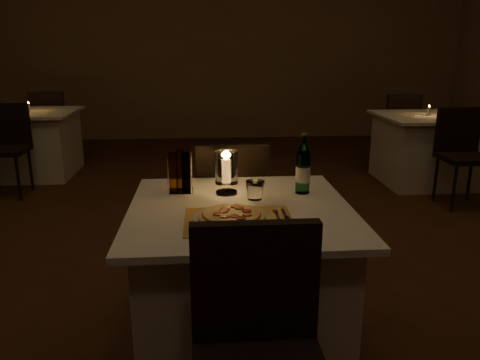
{
  "coord_description": "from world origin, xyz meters",
  "views": [
    {
      "loc": [
        -0.14,
        -2.62,
        1.43
      ],
      "look_at": [
        0.01,
        -0.61,
        0.86
      ],
      "focal_mm": 35.0,
      "sensor_mm": 36.0,
      "label": 1
    }
  ],
  "objects": [
    {
      "name": "neighbor_chair_ra",
      "position": [
        2.23,
        1.46,
        0.55
      ],
      "size": [
        0.42,
        0.42,
        0.9
      ],
      "color": "black",
      "rests_on": "ground"
    },
    {
      "name": "water_bottle",
      "position": [
        0.33,
        -0.44,
        0.86
      ],
      "size": [
        0.07,
        0.07,
        0.3
      ],
      "color": "#52986A",
      "rests_on": "main_table"
    },
    {
      "name": "cruet_caddy",
      "position": [
        -0.27,
        -0.39,
        0.84
      ],
      "size": [
        0.12,
        0.12,
        0.21
      ],
      "color": "white",
      "rests_on": "main_table"
    },
    {
      "name": "chair_far",
      "position": [
        0.01,
        0.09,
        0.55
      ],
      "size": [
        0.42,
        0.42,
        0.9
      ],
      "color": "black",
      "rests_on": "ground"
    },
    {
      "name": "neighbor_table_right",
      "position": [
        2.23,
        2.17,
        0.37
      ],
      "size": [
        1.0,
        1.0,
        0.74
      ],
      "color": "silver",
      "rests_on": "ground"
    },
    {
      "name": "main_table",
      "position": [
        0.01,
        -0.63,
        0.37
      ],
      "size": [
        1.0,
        1.0,
        0.74
      ],
      "color": "silver",
      "rests_on": "ground"
    },
    {
      "name": "fork",
      "position": [
        0.16,
        -0.77,
        0.75
      ],
      "size": [
        0.02,
        0.18,
        0.0
      ],
      "color": "silver",
      "rests_on": "placemat"
    },
    {
      "name": "plate",
      "position": [
        -0.04,
        -0.81,
        0.75
      ],
      "size": [
        0.32,
        0.32,
        0.01
      ],
      "primitive_type": "cylinder",
      "color": "white",
      "rests_on": "placemat"
    },
    {
      "name": "neighbor_candle_left",
      "position": [
        -2.1,
        2.83,
        0.79
      ],
      "size": [
        0.03,
        0.03,
        0.11
      ],
      "color": "white",
      "rests_on": "neighbor_table_left"
    },
    {
      "name": "neighbor_chair_lb",
      "position": [
        -2.1,
        3.54,
        0.55
      ],
      "size": [
        0.42,
        0.42,
        0.9
      ],
      "color": "black",
      "rests_on": "ground"
    },
    {
      "name": "neighbor_candle_right",
      "position": [
        2.23,
        2.17,
        0.79
      ],
      "size": [
        0.03,
        0.03,
        0.11
      ],
      "color": "white",
      "rests_on": "neighbor_table_right"
    },
    {
      "name": "tumbler",
      "position": [
        0.09,
        -0.52,
        0.78
      ],
      "size": [
        0.09,
        0.09,
        0.09
      ],
      "primitive_type": null,
      "color": "white",
      "rests_on": "main_table"
    },
    {
      "name": "neighbor_chair_la",
      "position": [
        -2.1,
        2.11,
        0.55
      ],
      "size": [
        0.42,
        0.42,
        0.9
      ],
      "color": "black",
      "rests_on": "ground"
    },
    {
      "name": "neighbor_chair_rb",
      "position": [
        2.23,
        2.88,
        0.55
      ],
      "size": [
        0.42,
        0.42,
        0.9
      ],
      "color": "black",
      "rests_on": "ground"
    },
    {
      "name": "pizza",
      "position": [
        -0.04,
        -0.81,
        0.77
      ],
      "size": [
        0.28,
        0.28,
        0.02
      ],
      "color": "#D8B77F",
      "rests_on": "plate"
    },
    {
      "name": "wall_back",
      "position": [
        0.0,
        5.01,
        1.5
      ],
      "size": [
        8.0,
        0.02,
        3.0
      ],
      "primitive_type": "cube",
      "color": "#947656",
      "rests_on": "ground"
    },
    {
      "name": "neighbor_table_left",
      "position": [
        -2.1,
        2.83,
        0.37
      ],
      "size": [
        1.0,
        1.0,
        0.74
      ],
      "color": "silver",
      "rests_on": "ground"
    },
    {
      "name": "floor",
      "position": [
        0.0,
        0.0,
        -0.01
      ],
      "size": [
        8.0,
        10.0,
        0.02
      ],
      "primitive_type": "cube",
      "color": "#492917",
      "rests_on": "ground"
    },
    {
      "name": "placemat",
      "position": [
        -0.01,
        -0.81,
        0.74
      ],
      "size": [
        0.45,
        0.34,
        0.0
      ],
      "primitive_type": "cube",
      "color": "#BB8741",
      "rests_on": "main_table"
    },
    {
      "name": "chair_near",
      "position": [
        0.01,
        -1.34,
        0.55
      ],
      "size": [
        0.42,
        0.42,
        0.9
      ],
      "color": "black",
      "rests_on": "ground"
    },
    {
      "name": "hurricane_candle",
      "position": [
        -0.04,
        -0.42,
        0.86
      ],
      "size": [
        0.11,
        0.11,
        0.21
      ],
      "color": "white",
      "rests_on": "main_table"
    },
    {
      "name": "knife",
      "position": [
        0.19,
        -0.84,
        0.75
      ],
      "size": [
        0.02,
        0.22,
        0.01
      ],
      "color": "black",
      "rests_on": "placemat"
    }
  ]
}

